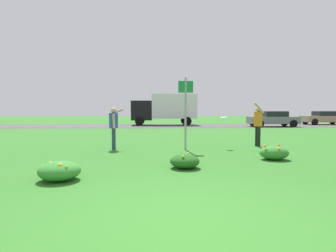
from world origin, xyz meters
The scene contains 13 objects.
ground_plane centered at (0.00, 11.62, 0.00)m, with size 120.00×120.00×0.00m, color #2D6B23.
highway_strip centered at (0.00, 23.25, 0.00)m, with size 120.00×7.64×0.01m, color #424244.
highway_center_stripe centered at (0.00, 23.25, 0.01)m, with size 120.00×0.16×0.00m, color yellow.
daylily_clump_mid_center centered at (3.26, 4.53, 0.21)m, with size 0.88×0.72×0.48m.
daylily_clump_front_right centered at (-2.45, 2.30, 0.21)m, with size 0.89×0.86×0.42m.
daylily_clump_mid_left centered at (0.39, 3.43, 0.18)m, with size 0.78×0.79×0.40m.
sign_post_near_path centered at (0.77, 6.70, 1.66)m, with size 0.56×0.10×2.75m.
person_thrower_blue_shirt centered at (-1.99, 7.00, 0.97)m, with size 0.56×0.52×1.62m.
person_catcher_orange_shirt centered at (3.92, 7.59, 1.00)m, with size 0.46×0.52×1.86m.
frisbee_pale_blue centered at (2.35, 7.16, 1.23)m, with size 0.27×0.26×0.10m.
car_tan_leftmost centered at (17.88, 24.97, 0.74)m, with size 4.50×2.00×1.45m.
car_gray_center_left centered at (10.72, 21.53, 0.74)m, with size 4.50×2.00×1.45m.
box_truck_black centered at (0.68, 24.97, 1.80)m, with size 6.70×2.46×3.20m.
Camera 1 is at (-0.39, -3.61, 1.50)m, focal length 29.15 mm.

